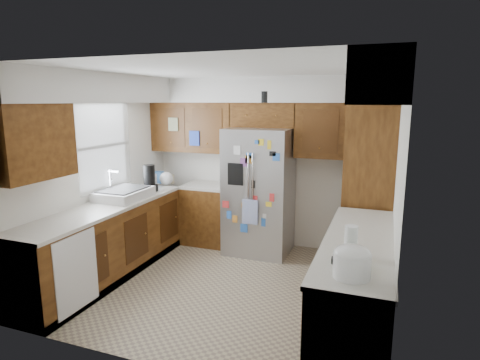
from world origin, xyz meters
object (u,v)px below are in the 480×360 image
at_px(rice_cooker, 352,261).
at_px(fridge, 259,191).
at_px(paper_towel, 351,240).
at_px(pantry, 369,188).

bearing_deg(rice_cooker, fridge, 120.69).
height_order(rice_cooker, paper_towel, paper_towel).
relative_size(fridge, rice_cooker, 6.38).
bearing_deg(fridge, paper_towel, -54.97).
relative_size(rice_cooker, paper_towel, 1.15).
bearing_deg(pantry, rice_cooker, -90.01).
bearing_deg(fridge, rice_cooker, -59.31).
xyz_separation_m(pantry, fridge, (-1.50, 0.05, -0.17)).
bearing_deg(rice_cooker, pantry, 89.99).
xyz_separation_m(fridge, rice_cooker, (1.50, -2.53, 0.14)).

